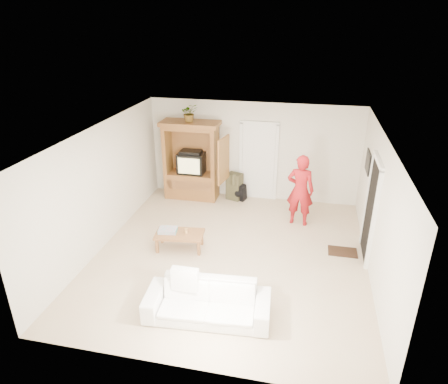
# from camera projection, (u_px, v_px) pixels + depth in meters

# --- Properties ---
(floor) EXTENTS (6.00, 6.00, 0.00)m
(floor) POSITION_uv_depth(u_px,v_px,m) (230.00, 255.00, 8.34)
(floor) COLOR tan
(floor) RESTS_ON ground
(ceiling) EXTENTS (6.00, 6.00, 0.00)m
(ceiling) POSITION_uv_depth(u_px,v_px,m) (231.00, 134.00, 7.28)
(ceiling) COLOR white
(ceiling) RESTS_ON floor
(wall_back) EXTENTS (5.50, 0.00, 5.50)m
(wall_back) POSITION_uv_depth(u_px,v_px,m) (253.00, 151.00, 10.49)
(wall_back) COLOR silver
(wall_back) RESTS_ON floor
(wall_front) EXTENTS (5.50, 0.00, 5.50)m
(wall_front) POSITION_uv_depth(u_px,v_px,m) (185.00, 294.00, 5.13)
(wall_front) COLOR silver
(wall_front) RESTS_ON floor
(wall_left) EXTENTS (0.00, 6.00, 6.00)m
(wall_left) POSITION_uv_depth(u_px,v_px,m) (102.00, 187.00, 8.34)
(wall_left) COLOR silver
(wall_left) RESTS_ON floor
(wall_right) EXTENTS (0.00, 6.00, 6.00)m
(wall_right) POSITION_uv_depth(u_px,v_px,m) (378.00, 212.00, 7.28)
(wall_right) COLOR silver
(wall_right) RESTS_ON floor
(armoire) EXTENTS (1.82, 1.14, 2.10)m
(armoire) POSITION_uv_depth(u_px,v_px,m) (192.00, 165.00, 10.65)
(armoire) COLOR brown
(armoire) RESTS_ON floor
(door_back) EXTENTS (0.85, 0.05, 2.04)m
(door_back) POSITION_uv_depth(u_px,v_px,m) (258.00, 162.00, 10.55)
(door_back) COLOR white
(door_back) RESTS_ON floor
(doorway_right) EXTENTS (0.05, 0.90, 2.04)m
(doorway_right) POSITION_uv_depth(u_px,v_px,m) (371.00, 211.00, 7.93)
(doorway_right) COLOR black
(doorway_right) RESTS_ON floor
(framed_picture) EXTENTS (0.03, 0.60, 0.48)m
(framed_picture) POSITION_uv_depth(u_px,v_px,m) (368.00, 162.00, 8.85)
(framed_picture) COLOR black
(framed_picture) RESTS_ON wall_right
(doormat) EXTENTS (0.60, 0.40, 0.02)m
(doormat) POSITION_uv_depth(u_px,v_px,m) (343.00, 252.00, 8.42)
(doormat) COLOR #382316
(doormat) RESTS_ON floor
(plant) EXTENTS (0.53, 0.51, 0.46)m
(plant) POSITION_uv_depth(u_px,v_px,m) (189.00, 113.00, 10.05)
(plant) COLOR #4C7238
(plant) RESTS_ON armoire
(man) EXTENTS (0.67, 0.49, 1.73)m
(man) POSITION_uv_depth(u_px,v_px,m) (300.00, 190.00, 9.25)
(man) COLOR #A5161B
(man) RESTS_ON floor
(sofa) EXTENTS (2.09, 0.94, 0.60)m
(sofa) POSITION_uv_depth(u_px,v_px,m) (207.00, 302.00, 6.52)
(sofa) COLOR white
(sofa) RESTS_ON floor
(coffee_table) EXTENTS (1.07, 0.66, 0.38)m
(coffee_table) POSITION_uv_depth(u_px,v_px,m) (180.00, 235.00, 8.43)
(coffee_table) COLOR #996334
(coffee_table) RESTS_ON floor
(towel) EXTENTS (0.42, 0.33, 0.08)m
(towel) POSITION_uv_depth(u_px,v_px,m) (168.00, 230.00, 8.44)
(towel) COLOR #EE4F71
(towel) RESTS_ON coffee_table
(candle) EXTENTS (0.08, 0.08, 0.10)m
(candle) POSITION_uv_depth(u_px,v_px,m) (186.00, 231.00, 8.40)
(candle) COLOR tan
(candle) RESTS_ON coffee_table
(backpack_black) EXTENTS (0.41, 0.34, 0.44)m
(backpack_black) POSITION_uv_depth(u_px,v_px,m) (239.00, 192.00, 10.73)
(backpack_black) COLOR black
(backpack_black) RESTS_ON floor
(backpack_olive) EXTENTS (0.46, 0.40, 0.73)m
(backpack_olive) POSITION_uv_depth(u_px,v_px,m) (235.00, 186.00, 10.72)
(backpack_olive) COLOR #47442B
(backpack_olive) RESTS_ON floor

